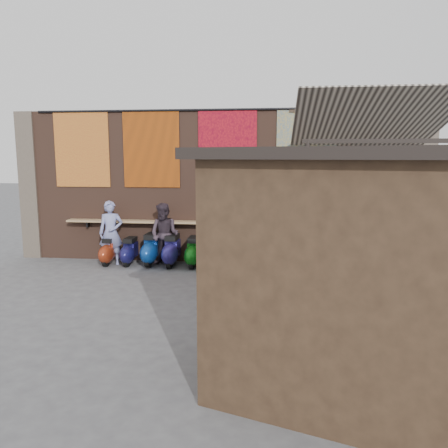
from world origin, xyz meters
name	(u,v)px	position (x,y,z in m)	size (l,w,h in m)	color
ground	(201,290)	(0.00, 0.00, 0.00)	(70.00, 70.00, 0.00)	#474749
brick_wall	(217,187)	(0.00, 2.70, 2.00)	(10.00, 0.40, 4.00)	brown
pier_left	(32,186)	(-5.20, 2.70, 2.00)	(0.50, 0.50, 4.00)	#4C4238
pier_right	(421,189)	(5.20, 2.70, 2.00)	(0.50, 0.50, 4.00)	#4C4238
eating_counter	(215,223)	(0.00, 2.33, 1.10)	(8.00, 0.32, 0.05)	#9E7A51
shelf_box	(258,218)	(1.11, 2.30, 1.25)	(0.65, 0.31, 0.26)	white
tapestry_redgold	(82,149)	(-3.60, 2.48, 3.00)	(1.50, 0.02, 2.00)	maroon
tapestry_sun	(151,149)	(-1.70, 2.48, 3.00)	(1.50, 0.02, 2.00)	orange
tapestry_orange	(227,149)	(0.30, 2.48, 3.00)	(1.50, 0.02, 2.00)	#AF151F
tapestry_multi	(306,149)	(2.30, 2.48, 3.00)	(1.50, 0.02, 2.00)	#285C94
hang_rail	(216,110)	(0.00, 2.47, 3.98)	(0.06, 0.06, 9.50)	black
scooter_stool_0	(109,251)	(-2.76, 1.97, 0.35)	(0.34, 0.75, 0.71)	maroon
scooter_stool_1	(130,251)	(-2.21, 1.99, 0.35)	(0.34, 0.74, 0.71)	#131244
scooter_stool_2	(151,249)	(-1.65, 2.04, 0.41)	(0.39, 0.87, 0.82)	navy
scooter_stool_3	(172,251)	(-1.08, 1.98, 0.41)	(0.38, 0.85, 0.81)	navy
scooter_stool_4	(194,252)	(-0.51, 1.98, 0.38)	(0.36, 0.81, 0.77)	#0C5510
scooter_stool_5	(214,253)	(0.03, 1.98, 0.36)	(0.34, 0.76, 0.72)	#196742
scooter_stool_6	(238,253)	(0.62, 1.98, 0.39)	(0.37, 0.82, 0.78)	black
scooter_stool_7	(260,253)	(1.17, 1.99, 0.40)	(0.38, 0.84, 0.80)	#A50D0C
scooter_stool_8	(281,254)	(1.71, 1.95, 0.39)	(0.37, 0.82, 0.78)	maroon
scooter_stool_9	(303,253)	(2.25, 2.05, 0.41)	(0.39, 0.86, 0.82)	#0C0D87
diner_left	(111,233)	(-2.70, 2.00, 0.84)	(0.61, 0.40, 1.68)	#7F84B9
diner_right	(165,235)	(-1.27, 2.00, 0.82)	(0.79, 0.62, 1.63)	#332831
shopper_navy	(377,264)	(3.51, -0.31, 0.76)	(0.89, 0.37, 1.52)	black
shopper_grey	(390,270)	(3.60, -0.89, 0.80)	(1.03, 0.59, 1.59)	slate
shopper_tan	(313,240)	(2.42, 1.20, 0.91)	(0.89, 0.58, 1.82)	#8B6458
market_stall	(332,279)	(2.20, -3.75, 1.39)	(2.56, 1.92, 2.78)	black
stall_roof	(337,154)	(2.20, -3.75, 2.84)	(2.87, 2.21, 0.12)	black
stall_sign	(348,216)	(2.51, -2.81, 2.01)	(1.20, 0.04, 0.50)	gold
stall_shelf	(345,287)	(2.51, -2.81, 1.01)	(2.13, 0.10, 0.06)	#473321
awning_canvas	(370,121)	(3.50, 0.90, 3.55)	(3.20, 3.40, 0.03)	beige
awning_ledger	(357,109)	(3.50, 2.49, 3.95)	(3.30, 0.08, 0.12)	#33261C
awning_header	(387,141)	(3.50, -0.60, 3.08)	(3.00, 0.08, 0.08)	black
awning_post_left	(305,224)	(2.10, -0.60, 1.55)	(0.09, 0.09, 3.10)	black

